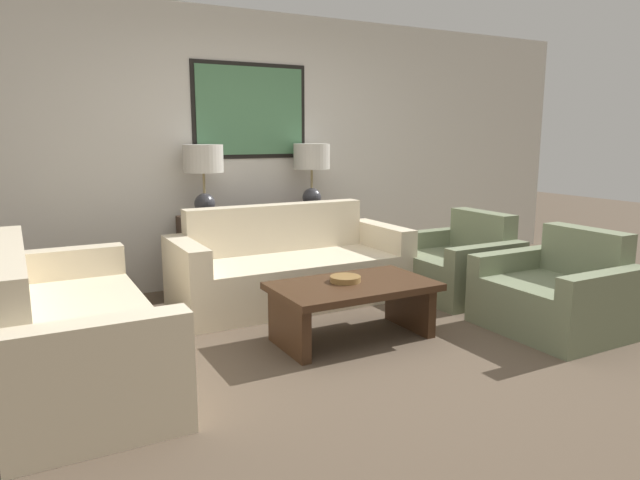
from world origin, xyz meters
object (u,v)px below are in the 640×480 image
object	(u,v)px
couch_by_back_wall	(290,270)
decorative_bowl	(345,279)
table_lamp_left	(203,167)
armchair_near_camera	(557,296)
console_table	(262,249)
coffee_table	(353,298)
couch_by_side	(70,332)
table_lamp_right	(312,164)
armchair_near_back_wall	(457,267)

from	to	relation	value
couch_by_back_wall	decorative_bowl	world-z (taller)	couch_by_back_wall
table_lamp_left	decorative_bowl	world-z (taller)	table_lamp_left
armchair_near_camera	console_table	bearing A→B (deg)	122.38
couch_by_back_wall	table_lamp_left	bearing A→B (deg)	130.60
console_table	armchair_near_camera	distance (m)	2.73
couch_by_back_wall	coffee_table	bearing A→B (deg)	-90.97
console_table	decorative_bowl	distance (m)	1.69
couch_by_side	table_lamp_right	bearing A→B (deg)	31.34
table_lamp_left	table_lamp_right	distance (m)	1.12
console_table	couch_by_side	world-z (taller)	couch_by_side
couch_by_back_wall	armchair_near_back_wall	xyz separation A→B (m)	(1.46, -0.54, -0.02)
coffee_table	console_table	bearing A→B (deg)	89.39
table_lamp_left	couch_by_side	bearing A→B (deg)	-131.65
coffee_table	armchair_near_camera	world-z (taller)	armchair_near_camera
couch_by_back_wall	armchair_near_back_wall	bearing A→B (deg)	-20.26
couch_by_back_wall	armchair_near_back_wall	size ratio (longest dim) A/B	2.13
table_lamp_left	couch_by_back_wall	size ratio (longest dim) A/B	0.32
table_lamp_left	couch_by_side	xyz separation A→B (m)	(-1.32, -1.49, -0.89)
couch_by_back_wall	coffee_table	world-z (taller)	couch_by_back_wall
armchair_near_back_wall	coffee_table	bearing A→B (deg)	-159.41
coffee_table	armchair_near_camera	xyz separation A→B (m)	(1.48, -0.56, -0.05)
table_lamp_right	couch_by_back_wall	xyz separation A→B (m)	(-0.56, -0.65, -0.89)
armchair_near_back_wall	table_lamp_right	bearing A→B (deg)	127.08
coffee_table	decorative_bowl	distance (m)	0.15
coffee_table	armchair_near_camera	size ratio (longest dim) A/B	1.19
coffee_table	armchair_near_back_wall	size ratio (longest dim) A/B	1.19
table_lamp_left	decorative_bowl	xyz separation A→B (m)	(0.51, -1.69, -0.73)
couch_by_side	armchair_near_camera	size ratio (longest dim) A/B	2.13
table_lamp_left	armchair_near_camera	distance (m)	3.20
couch_by_side	armchair_near_camera	world-z (taller)	couch_by_side
armchair_near_back_wall	armchair_near_camera	bearing A→B (deg)	-90.00
table_lamp_left	table_lamp_right	bearing A→B (deg)	0.00
couch_by_back_wall	armchair_near_camera	world-z (taller)	couch_by_back_wall
console_table	armchair_near_back_wall	distance (m)	1.89
table_lamp_right	decorative_bowl	size ratio (longest dim) A/B	2.95
armchair_near_back_wall	armchair_near_camera	world-z (taller)	same
decorative_bowl	console_table	bearing A→B (deg)	88.39
table_lamp_right	coffee_table	bearing A→B (deg)	-108.30
couch_by_back_wall	coffee_table	xyz separation A→B (m)	(-0.02, -1.10, 0.02)
couch_by_back_wall	decorative_bowl	xyz separation A→B (m)	(-0.05, -1.04, 0.15)
armchair_near_back_wall	table_lamp_left	bearing A→B (deg)	149.46
decorative_bowl	table_lamp_left	bearing A→B (deg)	106.85
table_lamp_right	couch_by_side	bearing A→B (deg)	-148.66
armchair_near_camera	table_lamp_right	bearing A→B (deg)	111.36
decorative_bowl	armchair_near_camera	distance (m)	1.64
table_lamp_right	decorative_bowl	xyz separation A→B (m)	(-0.61, -1.69, -0.73)
couch_by_side	armchair_near_camera	distance (m)	3.44
console_table	coffee_table	world-z (taller)	console_table
couch_by_back_wall	couch_by_side	bearing A→B (deg)	-156.10
table_lamp_right	couch_by_side	size ratio (longest dim) A/B	0.32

